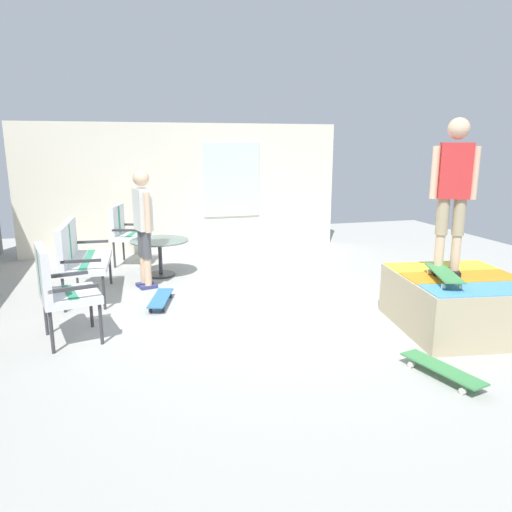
# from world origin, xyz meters

# --- Properties ---
(ground_plane) EXTENTS (12.00, 12.00, 0.10)m
(ground_plane) POSITION_xyz_m (0.00, 0.00, -0.05)
(ground_plane) COLOR #A8A8A3
(house_facade) EXTENTS (0.23, 6.00, 2.40)m
(house_facade) POSITION_xyz_m (3.80, 0.49, 1.20)
(house_facade) COLOR silver
(house_facade) RESTS_ON ground_plane
(skate_ramp) EXTENTS (1.66, 2.24, 0.61)m
(skate_ramp) POSITION_xyz_m (-1.12, -1.95, 0.30)
(skate_ramp) COLOR tan
(skate_ramp) RESTS_ON ground_plane
(patio_bench) EXTENTS (1.27, 0.60, 1.02)m
(patio_bench) POSITION_xyz_m (1.18, 2.24, 0.62)
(patio_bench) COLOR #38383D
(patio_bench) RESTS_ON ground_plane
(patio_chair_near_house) EXTENTS (0.75, 0.70, 1.02)m
(patio_chair_near_house) POSITION_xyz_m (2.95, 1.63, 0.61)
(patio_chair_near_house) COLOR #38383D
(patio_chair_near_house) RESTS_ON ground_plane
(patio_chair_by_wall) EXTENTS (0.73, 0.68, 1.02)m
(patio_chair_by_wall) POSITION_xyz_m (-0.35, 2.31, 0.61)
(patio_chair_by_wall) COLOR #38383D
(patio_chair_by_wall) RESTS_ON ground_plane
(patio_table) EXTENTS (0.90, 0.90, 0.57)m
(patio_table) POSITION_xyz_m (2.02, 1.12, 0.40)
(patio_table) COLOR #38383D
(patio_table) RESTS_ON ground_plane
(person_watching) EXTENTS (0.46, 0.31, 1.67)m
(person_watching) POSITION_xyz_m (1.44, 1.37, 0.97)
(person_watching) COLOR navy
(person_watching) RESTS_ON ground_plane
(person_skater) EXTENTS (0.34, 0.44, 1.68)m
(person_skater) POSITION_xyz_m (-1.00, -1.80, 1.59)
(person_skater) COLOR black
(person_skater) RESTS_ON skate_ramp
(skateboard_by_bench) EXTENTS (0.82, 0.40, 0.10)m
(skateboard_by_bench) POSITION_xyz_m (0.58, 1.23, 0.08)
(skateboard_by_bench) COLOR #3372B2
(skateboard_by_bench) RESTS_ON ground_plane
(skateboard_spare) EXTENTS (0.82, 0.39, 0.10)m
(skateboard_spare) POSITION_xyz_m (-2.10, -1.01, 0.08)
(skateboard_spare) COLOR #3F8C4C
(skateboard_spare) RESTS_ON ground_plane
(skateboard_on_ramp) EXTENTS (0.82, 0.47, 0.10)m
(skateboard_on_ramp) POSITION_xyz_m (-1.24, -1.60, 0.69)
(skateboard_on_ramp) COLOR #3F8C4C
(skateboard_on_ramp) RESTS_ON skate_ramp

